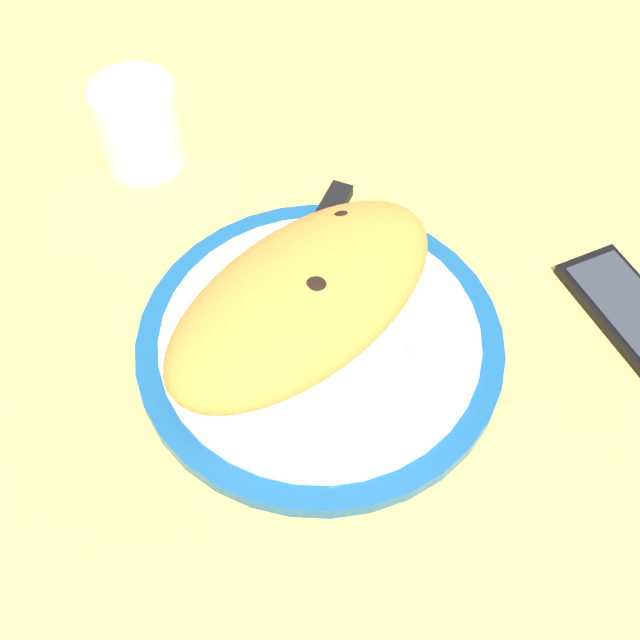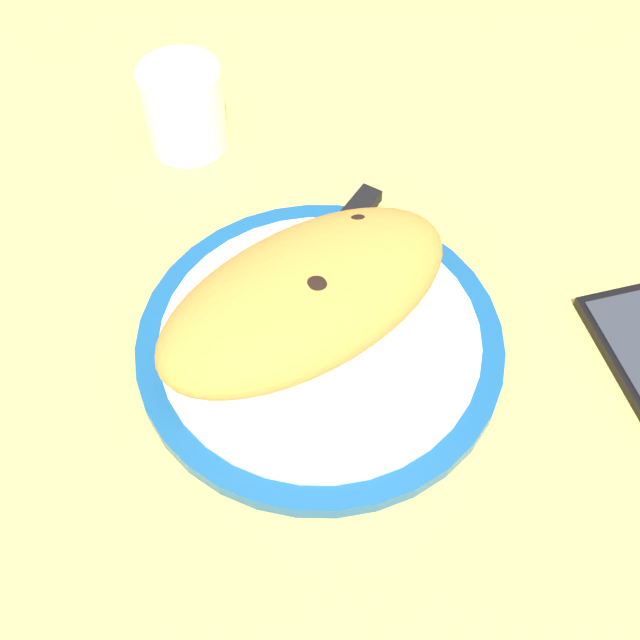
% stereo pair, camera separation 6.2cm
% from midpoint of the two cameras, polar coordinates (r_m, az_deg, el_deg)
% --- Properties ---
extents(ground_plane, '(1.50, 1.50, 0.03)m').
position_cam_midpoint_polar(ground_plane, '(0.66, -2.68, -2.83)').
color(ground_plane, '#DBB756').
extents(plate, '(0.30, 0.30, 0.02)m').
position_cam_midpoint_polar(plate, '(0.64, -2.75, -1.70)').
color(plate, navy).
rests_on(plate, ground_plane).
extents(calzone, '(0.27, 0.14, 0.06)m').
position_cam_midpoint_polar(calzone, '(0.62, -3.97, 1.45)').
color(calzone, orange).
rests_on(calzone, plate).
extents(fork, '(0.15, 0.03, 0.00)m').
position_cam_midpoint_polar(fork, '(0.61, 3.40, -3.94)').
color(fork, silver).
rests_on(fork, plate).
extents(knife, '(0.21, 0.09, 0.01)m').
position_cam_midpoint_polar(knife, '(0.69, -3.19, 5.25)').
color(knife, silver).
rests_on(knife, plate).
extents(smartphone, '(0.11, 0.14, 0.01)m').
position_cam_midpoint_polar(smartphone, '(0.70, 19.08, 0.52)').
color(smartphone, black).
rests_on(smartphone, ground_plane).
extents(water_glass, '(0.08, 0.08, 0.09)m').
position_cam_midpoint_polar(water_glass, '(0.80, -15.14, 13.01)').
color(water_glass, silver).
rests_on(water_glass, ground_plane).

